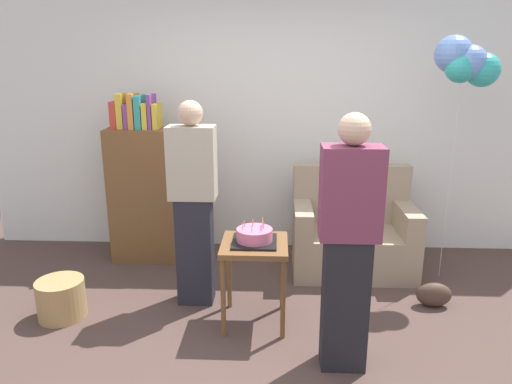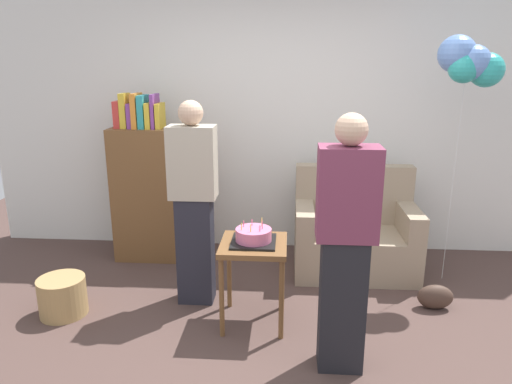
# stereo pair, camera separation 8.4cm
# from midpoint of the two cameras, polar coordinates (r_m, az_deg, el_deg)

# --- Properties ---
(ground_plane) EXTENTS (8.00, 8.00, 0.00)m
(ground_plane) POSITION_cam_midpoint_polar(r_m,az_deg,el_deg) (3.31, 1.52, -19.51)
(ground_plane) COLOR #4C3833
(wall_back) EXTENTS (6.00, 0.10, 2.70)m
(wall_back) POSITION_cam_midpoint_polar(r_m,az_deg,el_deg) (4.79, 2.15, 8.95)
(wall_back) COLOR silver
(wall_back) RESTS_ON ground_plane
(couch) EXTENTS (1.10, 0.70, 0.96)m
(couch) POSITION_cam_midpoint_polar(r_m,az_deg,el_deg) (4.50, 11.04, -5.05)
(couch) COLOR gray
(couch) RESTS_ON ground_plane
(bookshelf) EXTENTS (0.80, 0.36, 1.62)m
(bookshelf) POSITION_cam_midpoint_polar(r_m,az_deg,el_deg) (4.66, -13.00, 0.18)
(bookshelf) COLOR brown
(bookshelf) RESTS_ON ground_plane
(side_table) EXTENTS (0.48, 0.48, 0.64)m
(side_table) POSITION_cam_midpoint_polar(r_m,az_deg,el_deg) (3.45, -0.90, -7.71)
(side_table) COLOR brown
(side_table) RESTS_ON ground_plane
(birthday_cake) EXTENTS (0.32, 0.32, 0.17)m
(birthday_cake) POSITION_cam_midpoint_polar(r_m,az_deg,el_deg) (3.40, -0.91, -5.38)
(birthday_cake) COLOR black
(birthday_cake) RESTS_ON side_table
(person_blowing_candles) EXTENTS (0.36, 0.22, 1.63)m
(person_blowing_candles) POSITION_cam_midpoint_polar(r_m,az_deg,el_deg) (3.70, -8.25, -1.42)
(person_blowing_candles) COLOR #23232D
(person_blowing_candles) RESTS_ON ground_plane
(person_holding_cake) EXTENTS (0.36, 0.22, 1.63)m
(person_holding_cake) POSITION_cam_midpoint_polar(r_m,az_deg,el_deg) (2.91, 10.27, -6.33)
(person_holding_cake) COLOR black
(person_holding_cake) RESTS_ON ground_plane
(wicker_basket) EXTENTS (0.36, 0.36, 0.30)m
(wicker_basket) POSITION_cam_midpoint_polar(r_m,az_deg,el_deg) (4.00, -23.15, -11.82)
(wicker_basket) COLOR #A88451
(wicker_basket) RESTS_ON ground_plane
(handbag) EXTENTS (0.28, 0.14, 0.20)m
(handbag) POSITION_cam_midpoint_polar(r_m,az_deg,el_deg) (4.09, 20.21, -11.62)
(handbag) COLOR #473328
(handbag) RESTS_ON ground_plane
(balloon_bunch) EXTENTS (0.51, 0.34, 2.11)m
(balloon_bunch) POSITION_cam_midpoint_polar(r_m,az_deg,el_deg) (4.22, 23.59, 14.22)
(balloon_bunch) COLOR silver
(balloon_bunch) RESTS_ON ground_plane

